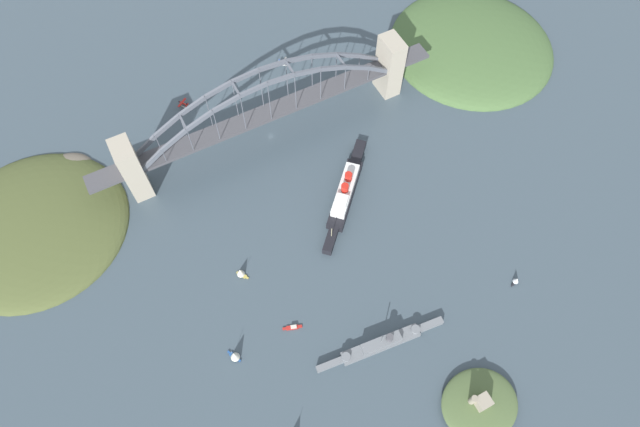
% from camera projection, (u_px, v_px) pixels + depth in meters
% --- Properties ---
extents(ground_plane, '(1400.00, 1400.00, 0.00)m').
position_uv_depth(ground_plane, '(271.00, 136.00, 415.17)').
color(ground_plane, '#3D4C56').
extents(harbor_arch_bridge, '(262.99, 20.27, 65.18)m').
position_uv_depth(harbor_arch_bridge, '(268.00, 113.00, 391.38)').
color(harbor_arch_bridge, '#ADA38E').
rests_on(harbor_arch_bridge, ground).
extents(headland_west_shore, '(134.14, 137.58, 25.29)m').
position_uv_depth(headland_west_shore, '(471.00, 45.00, 460.52)').
color(headland_west_shore, '#476638').
rests_on(headland_west_shore, ground).
extents(headland_east_shore, '(127.94, 123.65, 19.06)m').
position_uv_depth(headland_east_shore, '(37.00, 226.00, 378.31)').
color(headland_east_shore, '#4C562D').
rests_on(headland_east_shore, ground).
extents(ocean_liner, '(69.95, 72.46, 18.16)m').
position_uv_depth(ocean_liner, '(345.00, 192.00, 384.77)').
color(ocean_liner, black).
rests_on(ocean_liner, ground).
extents(naval_cruiser, '(83.77, 13.05, 18.13)m').
position_uv_depth(naval_cruiser, '(382.00, 344.00, 335.42)').
color(naval_cruiser, slate).
rests_on(naval_cruiser, ground).
extents(fort_island_mid_harbor, '(45.72, 40.61, 15.92)m').
position_uv_depth(fort_island_mid_harbor, '(480.00, 404.00, 318.03)').
color(fort_island_mid_harbor, '#4C6038').
rests_on(fort_island_mid_harbor, ground).
extents(seaplane_taxiing_near_bridge, '(9.00, 8.69, 4.67)m').
position_uv_depth(seaplane_taxiing_near_bridge, '(183.00, 104.00, 427.67)').
color(seaplane_taxiing_near_bridge, '#B7B7B2').
rests_on(seaplane_taxiing_near_bridge, ground).
extents(seaplane_second_in_formation, '(8.51, 8.55, 5.07)m').
position_uv_depth(seaplane_second_in_formation, '(284.00, 62.00, 448.40)').
color(seaplane_second_in_formation, '#B7B7B2').
rests_on(seaplane_second_in_formation, ground).
extents(small_boat_0, '(12.11, 5.50, 2.22)m').
position_uv_depth(small_boat_0, '(293.00, 327.00, 342.94)').
color(small_boat_0, '#B2231E').
rests_on(small_boat_0, ground).
extents(small_boat_2, '(7.10, 8.56, 9.29)m').
position_uv_depth(small_boat_2, '(240.00, 272.00, 357.01)').
color(small_boat_2, gold).
rests_on(small_boat_2, ground).
extents(small_boat_3, '(6.70, 4.77, 6.57)m').
position_uv_depth(small_boat_3, '(516.00, 280.00, 355.47)').
color(small_boat_3, black).
rests_on(small_boat_3, ground).
extents(small_boat_4, '(7.46, 9.70, 11.52)m').
position_uv_depth(small_boat_4, '(234.00, 355.00, 329.92)').
color(small_boat_4, '#234C8C').
rests_on(small_boat_4, ground).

